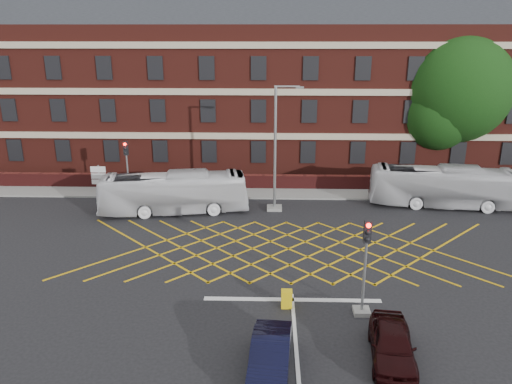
{
  "coord_description": "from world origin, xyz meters",
  "views": [
    {
      "loc": [
        -1.07,
        -23.42,
        11.6
      ],
      "look_at": [
        -1.78,
        1.5,
        3.48
      ],
      "focal_mm": 35.0,
      "sensor_mm": 36.0,
      "label": 1
    }
  ],
  "objects_px": {
    "direction_signs": "(99,176)",
    "bus_left": "(174,193)",
    "utility_cabinet": "(287,299)",
    "traffic_light_near": "(364,277)",
    "car_maroon": "(392,344)",
    "bus_right": "(445,187)",
    "traffic_light_far": "(128,177)",
    "deciduous_tree": "(453,96)",
    "street_lamp": "(276,170)",
    "car_navy": "(270,357)"
  },
  "relations": [
    {
      "from": "bus_left",
      "to": "deciduous_tree",
      "type": "distance_m",
      "value": 24.06
    },
    {
      "from": "direction_signs",
      "to": "bus_right",
      "type": "bearing_deg",
      "value": -4.52
    },
    {
      "from": "bus_right",
      "to": "traffic_light_near",
      "type": "distance_m",
      "value": 16.09
    },
    {
      "from": "bus_right",
      "to": "traffic_light_far",
      "type": "bearing_deg",
      "value": 95.7
    },
    {
      "from": "car_maroon",
      "to": "traffic_light_near",
      "type": "bearing_deg",
      "value": 106.9
    },
    {
      "from": "direction_signs",
      "to": "traffic_light_near",
      "type": "bearing_deg",
      "value": -43.87
    },
    {
      "from": "traffic_light_far",
      "to": "traffic_light_near",
      "type": "bearing_deg",
      "value": -46.17
    },
    {
      "from": "direction_signs",
      "to": "bus_left",
      "type": "bearing_deg",
      "value": -30.38
    },
    {
      "from": "bus_right",
      "to": "utility_cabinet",
      "type": "relative_size",
      "value": 12.27
    },
    {
      "from": "bus_right",
      "to": "street_lamp",
      "type": "xyz_separation_m",
      "value": [
        -11.56,
        -1.01,
        1.4
      ]
    },
    {
      "from": "car_maroon",
      "to": "deciduous_tree",
      "type": "distance_m",
      "value": 28.19
    },
    {
      "from": "traffic_light_near",
      "to": "traffic_light_far",
      "type": "relative_size",
      "value": 1.0
    },
    {
      "from": "bus_right",
      "to": "traffic_light_far",
      "type": "distance_m",
      "value": 21.95
    },
    {
      "from": "bus_left",
      "to": "traffic_light_near",
      "type": "distance_m",
      "value": 16.03
    },
    {
      "from": "deciduous_tree",
      "to": "traffic_light_near",
      "type": "distance_m",
      "value": 25.39
    },
    {
      "from": "traffic_light_near",
      "to": "car_navy",
      "type": "bearing_deg",
      "value": -134.61
    },
    {
      "from": "direction_signs",
      "to": "car_navy",
      "type": "bearing_deg",
      "value": -57.59
    },
    {
      "from": "car_navy",
      "to": "traffic_light_near",
      "type": "bearing_deg",
      "value": 49.82
    },
    {
      "from": "direction_signs",
      "to": "car_maroon",
      "type": "bearing_deg",
      "value": -48.07
    },
    {
      "from": "utility_cabinet",
      "to": "traffic_light_near",
      "type": "bearing_deg",
      "value": -7.53
    },
    {
      "from": "utility_cabinet",
      "to": "bus_right",
      "type": "bearing_deg",
      "value": 50.5
    },
    {
      "from": "car_maroon",
      "to": "direction_signs",
      "type": "height_order",
      "value": "direction_signs"
    },
    {
      "from": "traffic_light_near",
      "to": "car_maroon",
      "type": "bearing_deg",
      "value": -80.14
    },
    {
      "from": "street_lamp",
      "to": "direction_signs",
      "type": "xyz_separation_m",
      "value": [
        -12.96,
        2.95,
        -1.42
      ]
    },
    {
      "from": "traffic_light_far",
      "to": "deciduous_tree",
      "type": "bearing_deg",
      "value": 17.65
    },
    {
      "from": "deciduous_tree",
      "to": "traffic_light_far",
      "type": "bearing_deg",
      "value": -162.35
    },
    {
      "from": "bus_right",
      "to": "utility_cabinet",
      "type": "bearing_deg",
      "value": 147.73
    },
    {
      "from": "deciduous_tree",
      "to": "traffic_light_near",
      "type": "xyz_separation_m",
      "value": [
        -10.85,
        -22.46,
        -4.75
      ]
    },
    {
      "from": "traffic_light_near",
      "to": "street_lamp",
      "type": "relative_size",
      "value": 0.52
    },
    {
      "from": "bus_right",
      "to": "direction_signs",
      "type": "xyz_separation_m",
      "value": [
        -24.52,
        1.94,
        -0.02
      ]
    },
    {
      "from": "direction_signs",
      "to": "traffic_light_far",
      "type": "bearing_deg",
      "value": -27.66
    },
    {
      "from": "car_maroon",
      "to": "deciduous_tree",
      "type": "bearing_deg",
      "value": 75.1
    },
    {
      "from": "bus_left",
      "to": "traffic_light_near",
      "type": "relative_size",
      "value": 2.28
    },
    {
      "from": "deciduous_tree",
      "to": "utility_cabinet",
      "type": "height_order",
      "value": "deciduous_tree"
    },
    {
      "from": "deciduous_tree",
      "to": "traffic_light_far",
      "type": "distance_m",
      "value": 26.48
    },
    {
      "from": "car_navy",
      "to": "traffic_light_far",
      "type": "distance_m",
      "value": 21.12
    },
    {
      "from": "car_navy",
      "to": "direction_signs",
      "type": "relative_size",
      "value": 1.78
    },
    {
      "from": "car_navy",
      "to": "direction_signs",
      "type": "distance_m",
      "value": 23.57
    },
    {
      "from": "car_navy",
      "to": "deciduous_tree",
      "type": "relative_size",
      "value": 0.34
    },
    {
      "from": "bus_left",
      "to": "utility_cabinet",
      "type": "height_order",
      "value": "bus_left"
    },
    {
      "from": "bus_left",
      "to": "direction_signs",
      "type": "bearing_deg",
      "value": 51.04
    },
    {
      "from": "car_navy",
      "to": "traffic_light_near",
      "type": "height_order",
      "value": "traffic_light_near"
    },
    {
      "from": "deciduous_tree",
      "to": "direction_signs",
      "type": "relative_size",
      "value": 5.3
    },
    {
      "from": "bus_left",
      "to": "direction_signs",
      "type": "distance_m",
      "value": 7.22
    },
    {
      "from": "bus_left",
      "to": "bus_right",
      "type": "height_order",
      "value": "bus_right"
    },
    {
      "from": "bus_left",
      "to": "car_maroon",
      "type": "distance_m",
      "value": 18.84
    },
    {
      "from": "car_maroon",
      "to": "traffic_light_near",
      "type": "distance_m",
      "value": 3.35
    },
    {
      "from": "street_lamp",
      "to": "utility_cabinet",
      "type": "xyz_separation_m",
      "value": [
        0.39,
        -12.54,
        -2.39
      ]
    },
    {
      "from": "bus_left",
      "to": "bus_right",
      "type": "bearing_deg",
      "value": -93.22
    },
    {
      "from": "car_maroon",
      "to": "street_lamp",
      "type": "distance_m",
      "value": 16.74
    }
  ]
}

